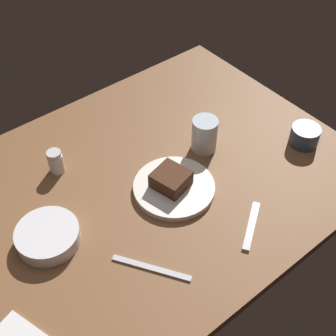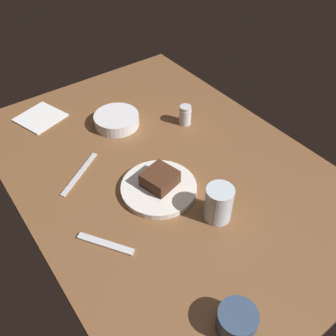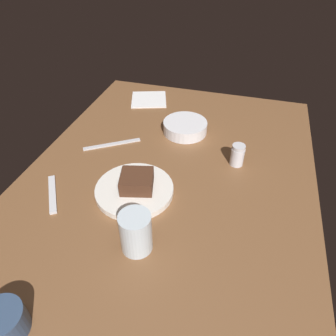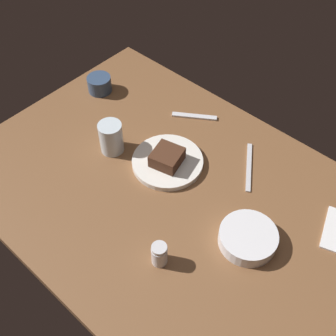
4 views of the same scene
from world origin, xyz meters
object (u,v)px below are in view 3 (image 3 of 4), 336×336
at_px(salt_shaker, 237,155).
at_px(side_bowl, 185,127).
at_px(chocolate_cake_slice, 137,181).
at_px(dessert_plate, 134,190).
at_px(dessert_spoon, 52,194).
at_px(butter_knife, 112,144).
at_px(folded_napkin, 149,99).
at_px(coffee_cup, 3,323).
at_px(water_glass, 138,233).

xyz_separation_m(salt_shaker, side_bowl, (0.13, 0.19, -0.01)).
bearing_deg(chocolate_cake_slice, dessert_plate, 121.77).
relative_size(dessert_plate, side_bowl, 1.41).
relative_size(chocolate_cake_slice, side_bowl, 0.56).
bearing_deg(dessert_plate, dessert_spoon, 108.59).
height_order(butter_knife, folded_napkin, folded_napkin).
relative_size(dessert_plate, coffee_cup, 2.59).
bearing_deg(water_glass, dessert_spoon, 71.52).
xyz_separation_m(chocolate_cake_slice, folded_napkin, (0.53, 0.15, -0.04)).
xyz_separation_m(salt_shaker, dessert_spoon, (-0.28, 0.47, -0.03)).
height_order(dessert_plate, dessert_spoon, dessert_plate).
xyz_separation_m(salt_shaker, folded_napkin, (0.33, 0.39, -0.03)).
bearing_deg(dessert_plate, coffee_cup, 166.83).
bearing_deg(coffee_cup, dessert_plate, -13.17).
xyz_separation_m(dessert_plate, chocolate_cake_slice, (0.00, -0.01, 0.03)).
height_order(dessert_spoon, folded_napkin, dessert_spoon).
xyz_separation_m(coffee_cup, dessert_spoon, (0.34, 0.12, -0.02)).
xyz_separation_m(water_glass, coffee_cup, (-0.24, 0.17, -0.02)).
xyz_separation_m(dessert_plate, folded_napkin, (0.53, 0.14, -0.01)).
height_order(water_glass, side_bowl, water_glass).
height_order(dessert_spoon, butter_knife, dessert_spoon).
bearing_deg(folded_napkin, salt_shaker, -129.58).
relative_size(chocolate_cake_slice, coffee_cup, 1.03).
bearing_deg(dessert_spoon, chocolate_cake_slice, -104.70).
relative_size(chocolate_cake_slice, dessert_spoon, 0.57).
relative_size(butter_knife, folded_napkin, 1.36).
distance_m(chocolate_cake_slice, folded_napkin, 0.55).
distance_m(dessert_plate, butter_knife, 0.25).
distance_m(salt_shaker, coffee_cup, 0.71).
xyz_separation_m(chocolate_cake_slice, salt_shaker, (0.20, -0.25, -0.00)).
distance_m(dessert_spoon, folded_napkin, 0.61).
height_order(water_glass, coffee_cup, water_glass).
distance_m(salt_shaker, side_bowl, 0.24).
distance_m(water_glass, side_bowl, 0.51).
xyz_separation_m(dessert_plate, butter_knife, (0.19, 0.15, -0.01)).
relative_size(chocolate_cake_slice, salt_shaker, 1.25).
relative_size(dessert_plate, folded_napkin, 1.54).
distance_m(dessert_plate, chocolate_cake_slice, 0.03).
xyz_separation_m(dessert_plate, salt_shaker, (0.20, -0.26, 0.03)).
relative_size(salt_shaker, water_glass, 0.67).
xyz_separation_m(salt_shaker, butter_knife, (-0.01, 0.41, -0.03)).
relative_size(salt_shaker, folded_napkin, 0.49).
height_order(side_bowl, dessert_spoon, side_bowl).
height_order(salt_shaker, water_glass, water_glass).
bearing_deg(coffee_cup, side_bowl, -11.94).
bearing_deg(side_bowl, butter_knife, 123.99).
xyz_separation_m(chocolate_cake_slice, butter_knife, (0.19, 0.16, -0.04)).
distance_m(water_glass, dessert_spoon, 0.31).
relative_size(chocolate_cake_slice, water_glass, 0.84).
height_order(water_glass, dessert_spoon, water_glass).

